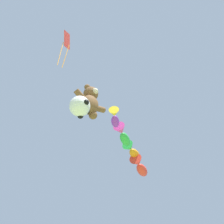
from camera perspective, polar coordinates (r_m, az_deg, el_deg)
The scene contains 7 objects.
teddy_bear_kite at distance 13.15m, azimuth -5.00°, elevation 2.46°, with size 2.10×0.92×2.13m.
soccer_ball_kite at distance 11.77m, azimuth -7.34°, elevation 1.28°, with size 1.09×1.09×1.01m.
fish_kite_violet at distance 15.12m, azimuth 0.62°, elevation -1.21°, with size 1.53×1.39×0.62m.
fish_kite_emerald at distance 16.56m, azimuth 2.49°, elevation -5.20°, with size 2.18×1.54×0.76m.
fish_kite_tangerine at distance 18.41m, azimuth 4.59°, elevation -8.79°, with size 2.02×1.26×0.80m.
fish_kite_crimson at distance 19.37m, azimuth 6.34°, elevation -12.18°, with size 2.60×1.72×0.92m.
diamond_kite at distance 13.45m, azimuth -10.42°, elevation 15.27°, with size 0.92×0.73×2.99m.
Camera 1 is at (-4.51, 0.15, 1.12)m, focal length 40.00 mm.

